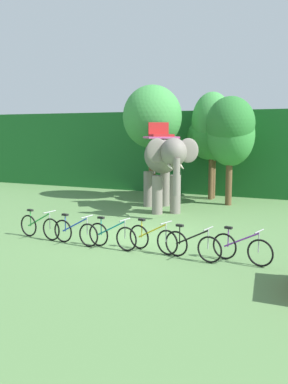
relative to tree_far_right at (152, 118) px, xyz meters
The scene contains 14 objects.
ground_plane 8.39m from the tree_far_right, 70.89° to the right, with size 80.00×80.00×0.00m, color #567F47.
foliage_hedge 6.37m from the tree_far_right, 66.80° to the left, with size 36.00×6.00×4.48m, color #1E6028.
tree_far_right is the anchor object (origin of this frame).
tree_left 3.28m from the tree_far_right, 33.12° to the left, with size 2.69×2.69×4.23m.
tree_center_left 2.95m from the tree_far_right, 26.82° to the left, with size 2.00×2.00×5.30m.
tree_far_left 3.91m from the tree_far_right, ahead, with size 2.18×2.18×4.64m.
tree_right 3.84m from the tree_far_right, ahead, with size 2.20×2.20×4.96m.
elephant 3.56m from the tree_far_right, 58.34° to the right, with size 3.37×3.96×3.78m.
bike_green 9.30m from the tree_far_right, 91.99° to the right, with size 1.70×0.52×0.92m.
bike_blue 9.51m from the tree_far_right, 82.43° to the right, with size 1.70×0.52×0.92m.
bike_teal 9.69m from the tree_far_right, 74.64° to the right, with size 1.70×0.52×0.92m.
bike_yellow 9.90m from the tree_far_right, 67.07° to the right, with size 1.67×0.60×0.92m.
bike_black 10.62m from the tree_far_right, 60.99° to the right, with size 1.69×0.54×0.92m.
bike_purple 11.05m from the tree_far_right, 54.30° to the right, with size 1.67×0.62×0.92m.
Camera 1 is at (5.66, -12.23, 3.38)m, focal length 39.44 mm.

